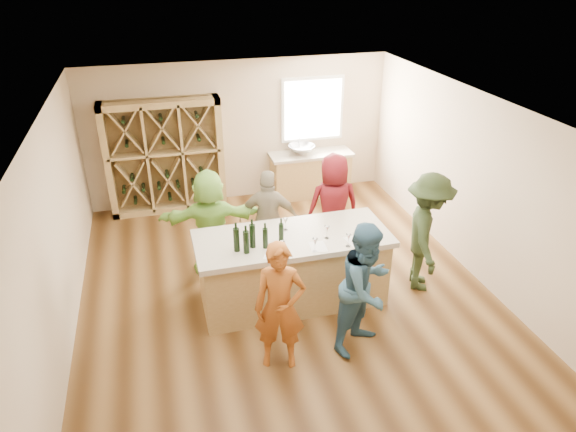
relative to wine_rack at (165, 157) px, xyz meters
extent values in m
cube|color=brown|center=(1.50, -3.27, -1.15)|extent=(6.00, 7.00, 0.10)
cube|color=white|center=(1.50, -3.27, 1.75)|extent=(6.00, 7.00, 0.10)
cube|color=#C7AF90|center=(1.50, 0.28, 0.30)|extent=(6.00, 0.10, 2.80)
cube|color=#C7AF90|center=(1.50, -6.82, 0.30)|extent=(6.00, 0.10, 2.80)
cube|color=#C7AF90|center=(-1.55, -3.27, 0.30)|extent=(0.10, 7.00, 2.80)
cube|color=#C7AF90|center=(4.55, -3.27, 0.30)|extent=(0.10, 7.00, 2.80)
cube|color=white|center=(3.00, 0.20, 0.65)|extent=(1.30, 0.06, 1.30)
cube|color=white|center=(3.00, 0.17, 0.65)|extent=(1.18, 0.01, 1.18)
cube|color=#A4844E|center=(0.00, 0.00, 0.00)|extent=(2.20, 0.45, 2.20)
cube|color=#A4844E|center=(2.90, -0.07, -0.67)|extent=(1.60, 0.58, 0.86)
cube|color=#B4A994|center=(2.90, -0.07, -0.21)|extent=(1.70, 0.62, 0.06)
imported|color=silver|center=(2.70, -0.07, -0.09)|extent=(0.54, 0.54, 0.19)
cylinder|color=silver|center=(2.70, 0.11, -0.03)|extent=(0.02, 0.02, 0.30)
cube|color=#A4844E|center=(1.54, -3.54, -0.60)|extent=(2.60, 1.00, 1.00)
cube|color=#B4A994|center=(1.54, -3.54, -0.06)|extent=(2.72, 1.12, 0.08)
cylinder|color=black|center=(0.73, -3.72, 0.15)|extent=(0.11, 0.11, 0.33)
cylinder|color=black|center=(0.84, -3.80, 0.14)|extent=(0.10, 0.10, 0.32)
cylinder|color=black|center=(0.95, -3.68, 0.15)|extent=(0.09, 0.09, 0.33)
cylinder|color=black|center=(1.11, -3.74, 0.12)|extent=(0.09, 0.09, 0.29)
cylinder|color=black|center=(1.35, -3.65, 0.12)|extent=(0.08, 0.08, 0.27)
cone|color=white|center=(1.28, -3.97, 0.08)|extent=(0.09, 0.09, 0.20)
cone|color=white|center=(1.71, -4.01, 0.08)|extent=(0.08, 0.08, 0.20)
cone|color=white|center=(2.18, -4.00, 0.07)|extent=(0.08, 0.08, 0.18)
cone|color=white|center=(1.98, -3.72, 0.08)|extent=(0.09, 0.09, 0.20)
cone|color=white|center=(2.46, -3.79, 0.06)|extent=(0.07, 0.07, 0.17)
cube|color=white|center=(1.16, -3.93, -0.02)|extent=(0.31, 0.35, 0.00)
cube|color=white|center=(1.79, -3.91, -0.02)|extent=(0.24, 0.31, 0.00)
cube|color=white|center=(2.34, -3.91, -0.02)|extent=(0.28, 0.36, 0.00)
imported|color=#994C19|center=(1.05, -4.74, -0.25)|extent=(0.71, 0.60, 1.70)
imported|color=#335972|center=(2.17, -4.69, -0.22)|extent=(0.98, 0.86, 1.77)
imported|color=#263319|center=(3.54, -3.69, -0.18)|extent=(0.97, 1.31, 1.84)
imported|color=gray|center=(1.45, -2.49, -0.28)|extent=(1.07, 0.78, 1.64)
imported|color=#590F14|center=(2.53, -2.46, -0.21)|extent=(0.91, 0.63, 1.78)
imported|color=#8CC64C|center=(0.53, -2.43, -0.24)|extent=(1.65, 0.72, 1.72)
cone|color=white|center=(1.49, -3.34, 0.07)|extent=(0.07, 0.07, 0.18)
camera|label=1|loc=(-0.14, -9.49, 3.51)|focal=32.00mm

